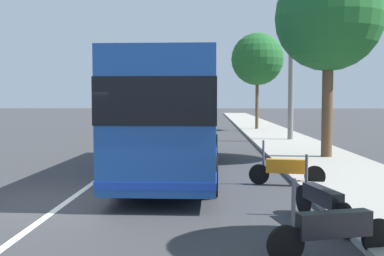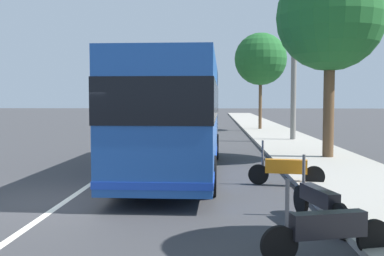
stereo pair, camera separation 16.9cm
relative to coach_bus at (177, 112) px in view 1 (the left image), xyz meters
name	(u,v)px [view 1 (the left image)]	position (x,y,z in m)	size (l,w,h in m)	color
ground_plane	(67,202)	(-4.15, 2.25, -1.95)	(220.00, 220.00, 0.00)	#38383A
sidewalk_curb	(303,151)	(5.85, -5.18, -1.88)	(110.00, 3.60, 0.14)	#9E998E
lane_divider_line	(136,152)	(5.85, 2.25, -1.94)	(110.00, 0.16, 0.01)	silver
coach_bus	(177,112)	(0.00, 0.00, 0.00)	(10.78, 2.71, 3.48)	#1E4C9E
motorcycle_far_end	(333,229)	(-7.80, -2.84, -1.49)	(0.64, 2.03, 1.23)	black
motorcycle_nearest_curb	(322,200)	(-5.89, -3.14, -1.49)	(2.20, 0.58, 1.25)	black
motorcycle_mid_row	(286,169)	(-1.95, -3.13, -1.49)	(0.42, 2.05, 1.23)	black
car_oncoming	(151,118)	(24.82, 4.02, -1.23)	(4.10, 1.92, 1.54)	silver
car_ahead_same_lane	(151,116)	(30.69, 4.72, -1.26)	(4.64, 1.80, 1.44)	gold
car_behind_bus	(133,122)	(19.33, 4.62, -1.27)	(4.65, 2.04, 1.42)	silver
roadside_tree_mid_block	(329,18)	(3.42, -5.58, 3.51)	(4.11, 4.11, 7.55)	brown
roadside_tree_far_block	(257,59)	(20.34, -4.63, 3.42)	(3.91, 3.91, 7.34)	brown
utility_pole	(291,77)	(11.20, -5.55, 1.68)	(0.30, 0.30, 7.25)	slate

